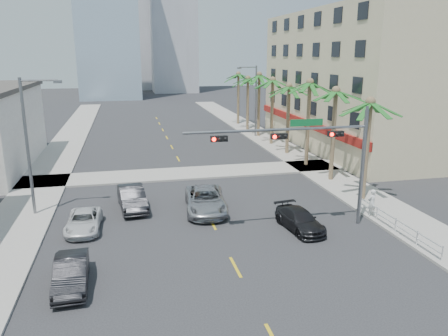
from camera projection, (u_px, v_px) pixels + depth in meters
name	position (u px, v px, depth m)	size (l,w,h in m)	color
ground	(259.00, 311.00, 18.14)	(260.00, 260.00, 0.00)	#262628
sidewalk_right	(321.00, 171.00, 39.55)	(4.00, 120.00, 0.15)	gray
sidewalk_left	(39.00, 189.00, 34.45)	(4.00, 120.00, 0.15)	gray
sidewalk_cross	(186.00, 173.00, 38.89)	(80.00, 4.00, 0.15)	gray
building_right	(368.00, 80.00, 49.24)	(15.25, 28.00, 15.00)	beige
tower_far_center	(127.00, 17.00, 130.16)	(16.00, 16.00, 42.00)	#ADADB2
traffic_signal_mast	(315.00, 147.00, 25.60)	(11.12, 0.54, 7.20)	slate
palm_tree_0	(370.00, 103.00, 30.14)	(4.80, 4.80, 7.80)	brown
palm_tree_1	(336.00, 92.00, 34.96)	(4.80, 4.80, 8.16)	brown
palm_tree_2	(310.00, 83.00, 39.78)	(4.80, 4.80, 8.52)	brown
palm_tree_3	(289.00, 87.00, 44.87)	(4.80, 4.80, 7.80)	brown
palm_tree_4	(273.00, 81.00, 49.69)	(4.80, 4.80, 8.16)	brown
palm_tree_5	(259.00, 75.00, 54.51)	(4.80, 4.80, 8.52)	brown
palm_tree_6	(248.00, 79.00, 59.59)	(4.80, 4.80, 7.80)	brown
palm_tree_7	(238.00, 75.00, 64.41)	(4.80, 4.80, 8.16)	brown
streetlight_left	(30.00, 140.00, 27.74)	(2.55, 0.25, 9.00)	slate
streetlight_right	(254.00, 98.00, 55.07)	(2.55, 0.25, 9.00)	slate
guardrail	(396.00, 223.00, 25.83)	(0.08, 8.08, 1.00)	silver
car_parked_mid	(71.00, 273.00, 19.91)	(1.44, 4.14, 1.36)	black
car_parked_far	(84.00, 221.00, 26.35)	(1.94, 4.20, 1.17)	silver
car_lane_left	(132.00, 198.00, 30.02)	(1.66, 4.75, 1.57)	black
car_lane_center	(205.00, 200.00, 29.55)	(2.62, 5.69, 1.58)	#A7A7AB
car_lane_right	(300.00, 220.00, 26.49)	(1.73, 4.26, 1.23)	black
pedestrian	(372.00, 203.00, 28.28)	(0.65, 0.43, 1.79)	silver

